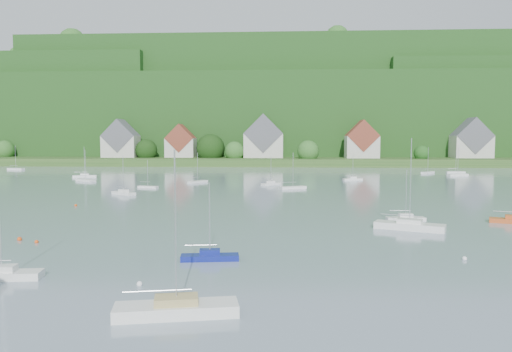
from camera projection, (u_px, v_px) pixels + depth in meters
The scene contains 19 objects.
far_shore_strip at pixel (253, 160), 220.54m from camera, with size 600.00×60.00×3.00m, color #274D1D.
forested_ridge at pixel (261, 117), 287.13m from camera, with size 620.00×181.22×69.89m.
village_building_0 at pixel (121, 142), 210.04m from camera, with size 14.00×10.40×16.00m.
village_building_1 at pixel (181, 144), 210.70m from camera, with size 12.00×9.36×14.00m.
village_building_2 at pixel (264, 140), 207.64m from camera, with size 16.00×11.44×18.00m.
village_building_3 at pixel (362, 142), 203.48m from camera, with size 13.00×10.40×15.50m.
village_building_4 at pixel (471, 142), 204.95m from camera, with size 15.00×10.40×16.50m.
near_sailboat_0 at pixel (2, 274), 40.10m from camera, with size 6.39×2.60×8.38m.
near_sailboat_1 at pixel (210, 256), 46.30m from camera, with size 5.50×2.20×7.22m.
near_sailboat_2 at pixel (176, 308), 31.86m from camera, with size 8.12×3.70×10.59m.
near_sailboat_3 at pixel (406, 218), 68.20m from camera, with size 5.28×1.83×7.01m.
near_sailboat_4 at pixel (410, 225), 61.62m from camera, with size 8.60×5.37×11.26m.
mooring_buoy_0 at pixel (20, 240), 55.29m from camera, with size 0.50×0.50×0.50m, color #ED4F11.
mooring_buoy_1 at pixel (139, 286), 38.40m from camera, with size 0.45×0.45×0.45m, color white.
mooring_buoy_2 at pixel (492, 219), 69.47m from camera, with size 0.38×0.38×0.38m, color #ED4F11.
mooring_buoy_3 at pixel (76, 206), 82.86m from camera, with size 0.45×0.45×0.45m, color #ED4F11.
mooring_buoy_4 at pixel (464, 260), 46.46m from camera, with size 0.43×0.43×0.43m, color white.
mooring_buoy_5 at pixel (37, 243), 53.95m from camera, with size 0.42×0.42×0.42m, color #ED4F11.
far_sailboat_cluster at pixel (278, 177), 138.67m from camera, with size 190.56×76.82×8.71m.
Camera 1 is at (13.43, -20.03, 11.35)m, focal length 35.16 mm.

